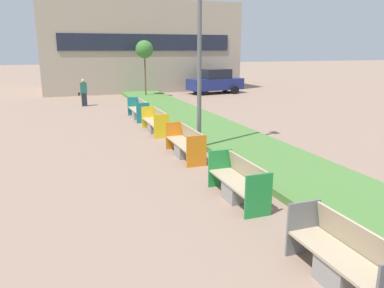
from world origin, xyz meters
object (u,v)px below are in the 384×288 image
object	(u,v)px
bench_grey_frame	(343,262)
bench_green_frame	(238,185)
bench_orange_frame	(186,146)
sapling_tree_far	(144,50)
pedestrian_walking	(84,92)
parked_car_distant	(215,81)
bench_yellow_frame	(156,124)
bench_teal_frame	(139,111)

from	to	relation	value
bench_grey_frame	bench_green_frame	world-z (taller)	same
bench_orange_frame	sapling_tree_far	bearing A→B (deg)	81.77
pedestrian_walking	parked_car_distant	distance (m)	10.59
bench_orange_frame	pedestrian_walking	size ratio (longest dim) A/B	1.37
bench_orange_frame	parked_car_distant	world-z (taller)	parked_car_distant
bench_green_frame	bench_orange_frame	bearing A→B (deg)	89.95
bench_grey_frame	bench_yellow_frame	bearing A→B (deg)	89.98
bench_grey_frame	sapling_tree_far	world-z (taller)	sapling_tree_far
bench_yellow_frame	sapling_tree_far	xyz separation A→B (m)	(2.19, 11.33, 2.92)
sapling_tree_far	pedestrian_walking	xyz separation A→B (m)	(-4.42, -2.73, -2.47)
bench_green_frame	parked_car_distant	bearing A→B (deg)	68.20
bench_green_frame	parked_car_distant	distance (m)	21.04
bench_green_frame	sapling_tree_far	xyz separation A→B (m)	(2.19, 18.88, 2.93)
bench_grey_frame	bench_green_frame	distance (m)	3.38
bench_green_frame	parked_car_distant	xyz separation A→B (m)	(7.81, 19.53, 0.55)
bench_grey_frame	bench_green_frame	size ratio (longest dim) A/B	0.96
bench_orange_frame	bench_yellow_frame	world-z (taller)	same
bench_teal_frame	pedestrian_walking	bearing A→B (deg)	112.87
bench_orange_frame	pedestrian_walking	world-z (taller)	pedestrian_walking
sapling_tree_far	bench_orange_frame	bearing A→B (deg)	-98.23
bench_grey_frame	bench_orange_frame	size ratio (longest dim) A/B	0.85
sapling_tree_far	bench_teal_frame	bearing A→B (deg)	-105.31
bench_teal_frame	bench_grey_frame	bearing A→B (deg)	-90.02
bench_green_frame	bench_orange_frame	distance (m)	3.74
bench_green_frame	bench_teal_frame	world-z (taller)	same
bench_grey_frame	sapling_tree_far	xyz separation A→B (m)	(2.20, 22.26, 2.93)
bench_grey_frame	bench_orange_frame	distance (m)	7.12
bench_yellow_frame	bench_teal_frame	xyz separation A→B (m)	(0.00, 3.33, 0.00)
bench_orange_frame	parked_car_distant	xyz separation A→B (m)	(7.81, 15.79, 0.54)
bench_teal_frame	pedestrian_walking	size ratio (longest dim) A/B	1.40
bench_orange_frame	pedestrian_walking	bearing A→B (deg)	100.16
bench_orange_frame	parked_car_distant	bearing A→B (deg)	63.69
pedestrian_walking	bench_grey_frame	bearing A→B (deg)	-83.51
bench_grey_frame	bench_yellow_frame	xyz separation A→B (m)	(0.00, 10.93, 0.01)
bench_green_frame	bench_grey_frame	bearing A→B (deg)	-90.02
bench_green_frame	sapling_tree_far	world-z (taller)	sapling_tree_far
bench_orange_frame	bench_teal_frame	bearing A→B (deg)	90.00
sapling_tree_far	pedestrian_walking	bearing A→B (deg)	-148.31
bench_orange_frame	pedestrian_walking	xyz separation A→B (m)	(-2.23, 12.41, 0.45)
bench_orange_frame	bench_yellow_frame	size ratio (longest dim) A/B	1.03
bench_yellow_frame	parked_car_distant	xyz separation A→B (m)	(7.81, 11.98, 0.54)
bench_grey_frame	pedestrian_walking	world-z (taller)	pedestrian_walking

